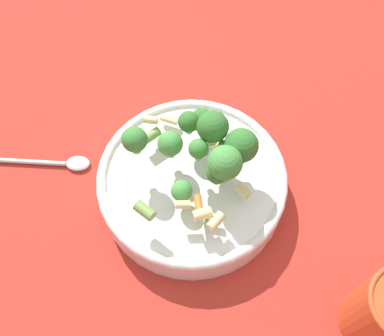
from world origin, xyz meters
name	(u,v)px	position (x,y,z in m)	size (l,w,h in m)	color
ground_plane	(192,191)	(0.00, 0.00, 0.00)	(3.00, 3.00, 0.00)	#B72D23
bowl	(192,182)	(0.00, 0.00, 0.03)	(0.26, 0.26, 0.05)	white
pasta_salad	(205,148)	(-0.01, -0.01, 0.10)	(0.17, 0.18, 0.09)	#8CB766
spoon	(59,162)	(0.21, -0.01, 0.01)	(0.15, 0.04, 0.01)	silver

